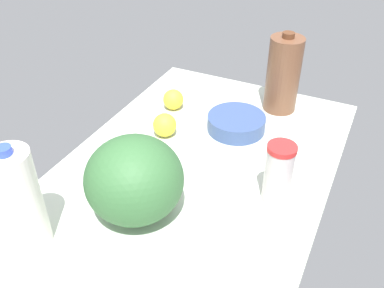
{
  "coord_description": "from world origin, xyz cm",
  "views": [
    {
      "loc": [
        87.46,
        42.12,
        82.24
      ],
      "look_at": [
        0.0,
        0.0,
        13.0
      ],
      "focal_mm": 40.0,
      "sensor_mm": 36.0,
      "label": 1
    }
  ],
  "objects_px": {
    "watermelon": "(134,180)",
    "lemon_by_jug": "(173,99)",
    "milk_jug": "(19,201)",
    "lemon_near_front": "(165,125)",
    "mixing_bowl": "(236,123)",
    "chocolate_milk_jug": "(283,74)",
    "tumbler_cup": "(278,173)"
  },
  "relations": [
    {
      "from": "mixing_bowl",
      "to": "lemon_by_jug",
      "type": "bearing_deg",
      "value": -97.33
    },
    {
      "from": "milk_jug",
      "to": "mixing_bowl",
      "type": "relative_size",
      "value": 1.46
    },
    {
      "from": "watermelon",
      "to": "lemon_near_front",
      "type": "height_order",
      "value": "watermelon"
    },
    {
      "from": "milk_jug",
      "to": "tumbler_cup",
      "type": "distance_m",
      "value": 0.63
    },
    {
      "from": "watermelon",
      "to": "tumbler_cup",
      "type": "xyz_separation_m",
      "value": [
        -0.2,
        0.31,
        -0.02
      ]
    },
    {
      "from": "chocolate_milk_jug",
      "to": "watermelon",
      "type": "xyz_separation_m",
      "value": [
        0.67,
        -0.18,
        -0.02
      ]
    },
    {
      "from": "watermelon",
      "to": "tumbler_cup",
      "type": "bearing_deg",
      "value": 123.54
    },
    {
      "from": "chocolate_milk_jug",
      "to": "lemon_by_jug",
      "type": "distance_m",
      "value": 0.39
    },
    {
      "from": "watermelon",
      "to": "lemon_by_jug",
      "type": "bearing_deg",
      "value": -162.44
    },
    {
      "from": "tumbler_cup",
      "to": "mixing_bowl",
      "type": "relative_size",
      "value": 0.91
    },
    {
      "from": "watermelon",
      "to": "lemon_near_front",
      "type": "relative_size",
      "value": 3.2
    },
    {
      "from": "tumbler_cup",
      "to": "mixing_bowl",
      "type": "height_order",
      "value": "tumbler_cup"
    },
    {
      "from": "chocolate_milk_jug",
      "to": "watermelon",
      "type": "bearing_deg",
      "value": -15.11
    },
    {
      "from": "mixing_bowl",
      "to": "lemon_near_front",
      "type": "relative_size",
      "value": 2.49
    },
    {
      "from": "lemon_near_front",
      "to": "lemon_by_jug",
      "type": "bearing_deg",
      "value": -161.52
    },
    {
      "from": "milk_jug",
      "to": "lemon_near_front",
      "type": "bearing_deg",
      "value": 172.42
    },
    {
      "from": "tumbler_cup",
      "to": "lemon_near_front",
      "type": "bearing_deg",
      "value": -108.63
    },
    {
      "from": "milk_jug",
      "to": "watermelon",
      "type": "relative_size",
      "value": 1.13
    },
    {
      "from": "chocolate_milk_jug",
      "to": "lemon_by_jug",
      "type": "relative_size",
      "value": 3.88
    },
    {
      "from": "mixing_bowl",
      "to": "lemon_near_front",
      "type": "bearing_deg",
      "value": -56.58
    },
    {
      "from": "milk_jug",
      "to": "watermelon",
      "type": "xyz_separation_m",
      "value": [
        -0.2,
        0.18,
        -0.02
      ]
    },
    {
      "from": "lemon_by_jug",
      "to": "chocolate_milk_jug",
      "type": "bearing_deg",
      "value": 115.87
    },
    {
      "from": "watermelon",
      "to": "mixing_bowl",
      "type": "xyz_separation_m",
      "value": [
        -0.48,
        0.09,
        -0.08
      ]
    },
    {
      "from": "milk_jug",
      "to": "lemon_near_front",
      "type": "distance_m",
      "value": 0.55
    },
    {
      "from": "tumbler_cup",
      "to": "lemon_by_jug",
      "type": "height_order",
      "value": "tumbler_cup"
    },
    {
      "from": "chocolate_milk_jug",
      "to": "mixing_bowl",
      "type": "xyz_separation_m",
      "value": [
        0.2,
        -0.09,
        -0.11
      ]
    },
    {
      "from": "tumbler_cup",
      "to": "lemon_near_front",
      "type": "distance_m",
      "value": 0.44
    },
    {
      "from": "tumbler_cup",
      "to": "lemon_by_jug",
      "type": "relative_size",
      "value": 2.39
    },
    {
      "from": "chocolate_milk_jug",
      "to": "lemon_near_front",
      "type": "bearing_deg",
      "value": -41.14
    },
    {
      "from": "mixing_bowl",
      "to": "lemon_near_front",
      "type": "height_order",
      "value": "lemon_near_front"
    },
    {
      "from": "chocolate_milk_jug",
      "to": "mixing_bowl",
      "type": "relative_size",
      "value": 1.48
    },
    {
      "from": "watermelon",
      "to": "lemon_by_jug",
      "type": "relative_size",
      "value": 3.38
    }
  ]
}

